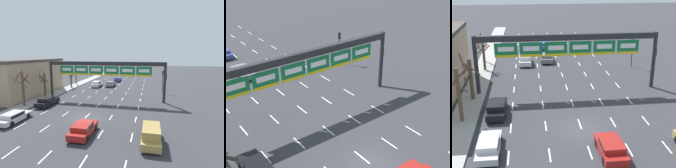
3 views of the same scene
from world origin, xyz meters
The scene contains 6 objects.
ground_plane centered at (0.00, 0.00, 0.00)m, with size 220.00×220.00×0.00m, color #333338.
lane_dashes centered at (0.00, 13.50, 0.00)m, with size 13.32×67.00×0.01m.
sign_gantry centered at (0.00, 9.92, 5.77)m, with size 21.87×0.70×7.01m.
car_grey centered at (-1.74, 23.11, 0.71)m, with size 1.91×4.44×1.31m.
traffic_light_near_gantry centered at (10.84, 9.99, 3.51)m, with size 0.30×0.35×4.94m.
traffic_light_mid_block centered at (10.94, 18.59, 3.39)m, with size 0.30×0.35×4.76m.
Camera 2 is at (-14.42, -14.70, 17.63)m, focal length 50.00 mm.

